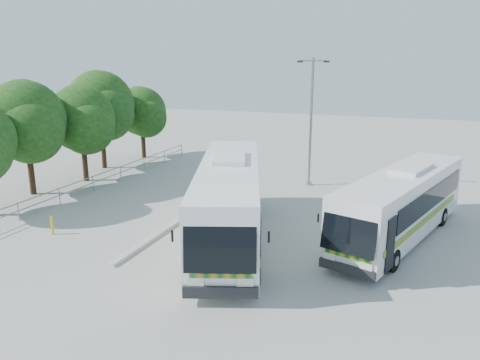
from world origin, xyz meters
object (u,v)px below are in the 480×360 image
at_px(tree_far_d, 101,105).
at_px(coach_adjacent, 401,204).
at_px(coach_main, 229,199).
at_px(lamppost, 311,117).
at_px(tree_far_b, 26,120).
at_px(tree_far_e, 142,112).
at_px(bollard, 52,225).
at_px(tree_far_c, 82,119).

xyz_separation_m(tree_far_d, coach_adjacent, (21.73, -7.49, -3.11)).
xyz_separation_m(coach_main, lamppost, (1.37, 10.79, 2.60)).
distance_m(tree_far_b, tree_far_e, 12.13).
height_order(tree_far_d, bollard, tree_far_d).
relative_size(tree_far_e, coach_main, 0.46).
xyz_separation_m(tree_far_b, tree_far_c, (0.89, 3.90, -0.31)).
bearing_deg(tree_far_d, lamppost, 1.94).
xyz_separation_m(tree_far_c, coach_adjacent, (20.54, -3.79, -2.55)).
distance_m(tree_far_c, bollard, 11.02).
bearing_deg(tree_far_d, coach_adjacent, -19.02).
bearing_deg(tree_far_b, coach_main, -10.71).
height_order(tree_far_e, lamppost, lamppost).
bearing_deg(lamppost, bollard, -139.69).
xyz_separation_m(tree_far_c, coach_main, (13.16, -6.56, -2.32)).
xyz_separation_m(coach_main, bollard, (-8.06, -2.45, -1.48)).
distance_m(tree_far_d, bollard, 14.83).
height_order(coach_adjacent, lamppost, lamppost).
bearing_deg(coach_adjacent, lamppost, 144.40).
xyz_separation_m(tree_far_e, coach_main, (13.66, -14.76, -1.95)).
relative_size(lamppost, bollard, 8.98).
distance_m(coach_adjacent, lamppost, 10.42).
bearing_deg(coach_adjacent, bollard, -143.82).
distance_m(tree_far_e, coach_main, 20.21).
bearing_deg(bollard, coach_adjacent, 18.65).
bearing_deg(coach_main, tree_far_d, 125.21).
relative_size(tree_far_b, lamppost, 0.85).
relative_size(tree_far_b, tree_far_c, 1.07).
relative_size(tree_far_d, bollard, 8.02).
height_order(tree_far_d, lamppost, lamppost).
relative_size(tree_far_c, coach_adjacent, 0.57).
bearing_deg(tree_far_e, bollard, -71.97).
relative_size(tree_far_d, coach_adjacent, 0.64).
bearing_deg(tree_far_d, tree_far_e, 81.37).
bearing_deg(tree_far_e, coach_adjacent, -29.67).
relative_size(tree_far_d, coach_main, 0.57).
height_order(tree_far_b, tree_far_e, tree_far_b).
xyz_separation_m(tree_far_d, bollard, (6.28, -12.70, -4.36)).
distance_m(tree_far_b, bollard, 8.88).
distance_m(tree_far_d, coach_main, 17.87).
relative_size(coach_main, coach_adjacent, 1.13).
xyz_separation_m(tree_far_b, tree_far_e, (0.39, 12.10, -0.68)).
distance_m(coach_main, bollard, 8.56).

